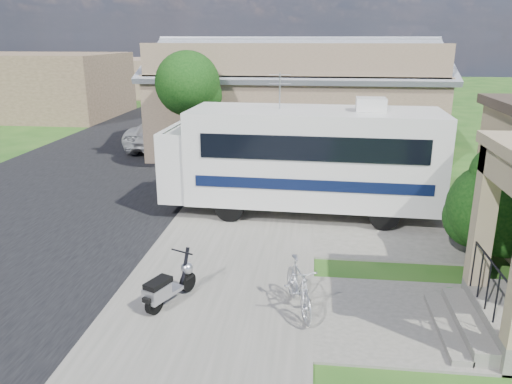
# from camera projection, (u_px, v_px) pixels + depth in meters

# --- Properties ---
(ground) EXTENTS (120.00, 120.00, 0.00)m
(ground) POSITION_uv_depth(u_px,v_px,m) (266.00, 287.00, 10.49)
(ground) COLOR #1B4713
(street_slab) EXTENTS (9.00, 80.00, 0.02)m
(street_slab) POSITION_uv_depth(u_px,v_px,m) (110.00, 163.00, 20.79)
(street_slab) COLOR black
(street_slab) RESTS_ON ground
(sidewalk_slab) EXTENTS (4.00, 80.00, 0.06)m
(sidewalk_slab) POSITION_uv_depth(u_px,v_px,m) (265.00, 167.00, 20.08)
(sidewalk_slab) COLOR #5B5952
(sidewalk_slab) RESTS_ON ground
(driveway_slab) EXTENTS (7.00, 6.00, 0.05)m
(driveway_slab) POSITION_uv_depth(u_px,v_px,m) (332.00, 216.00, 14.59)
(driveway_slab) COLOR #5B5952
(driveway_slab) RESTS_ON ground
(walk_slab) EXTENTS (4.00, 3.00, 0.05)m
(walk_slab) POSITION_uv_depth(u_px,v_px,m) (422.00, 320.00, 9.21)
(walk_slab) COLOR #5B5952
(walk_slab) RESTS_ON ground
(warehouse) EXTENTS (12.50, 8.40, 5.04)m
(warehouse) POSITION_uv_depth(u_px,v_px,m) (295.00, 105.00, 23.15)
(warehouse) COLOR brown
(warehouse) RESTS_ON ground
(distant_bldg_far) EXTENTS (10.00, 8.00, 4.00)m
(distant_bldg_far) POSITION_uv_depth(u_px,v_px,m) (40.00, 85.00, 32.62)
(distant_bldg_far) COLOR brown
(distant_bldg_far) RESTS_ON ground
(distant_bldg_near) EXTENTS (8.00, 7.00, 3.20)m
(distant_bldg_near) POSITION_uv_depth(u_px,v_px,m) (134.00, 77.00, 43.90)
(distant_bldg_near) COLOR brown
(distant_bldg_near) RESTS_ON ground
(street_tree_a) EXTENTS (2.44, 2.40, 4.58)m
(street_tree_a) POSITION_uv_depth(u_px,v_px,m) (191.00, 87.00, 18.51)
(street_tree_a) COLOR #312216
(street_tree_a) RESTS_ON ground
(street_tree_b) EXTENTS (2.44, 2.40, 4.73)m
(street_tree_b) POSITION_uv_depth(u_px,v_px,m) (233.00, 67.00, 27.95)
(street_tree_b) COLOR #312216
(street_tree_b) RESTS_ON ground
(street_tree_c) EXTENTS (2.44, 2.40, 4.42)m
(street_tree_c) POSITION_uv_depth(u_px,v_px,m) (253.00, 64.00, 36.57)
(street_tree_c) COLOR #312216
(street_tree_c) RESTS_ON ground
(motorhome) EXTENTS (7.95, 2.80, 4.04)m
(motorhome) POSITION_uv_depth(u_px,v_px,m) (303.00, 156.00, 14.39)
(motorhome) COLOR silver
(motorhome) RESTS_ON ground
(shrub) EXTENTS (2.26, 2.15, 2.77)m
(shrub) POSITION_uv_depth(u_px,v_px,m) (496.00, 204.00, 11.29)
(shrub) COLOR #312216
(shrub) RESTS_ON ground
(scooter) EXTENTS (0.80, 1.38, 0.96)m
(scooter) POSITION_uv_depth(u_px,v_px,m) (168.00, 287.00, 9.59)
(scooter) COLOR black
(scooter) RESTS_ON ground
(bicycle) EXTENTS (0.95, 1.74, 1.01)m
(bicycle) POSITION_uv_depth(u_px,v_px,m) (298.00, 289.00, 9.36)
(bicycle) COLOR #A7A7AF
(bicycle) RESTS_ON ground
(pickup_truck) EXTENTS (3.31, 5.97, 1.58)m
(pickup_truck) POSITION_uv_depth(u_px,v_px,m) (173.00, 130.00, 23.58)
(pickup_truck) COLOR silver
(pickup_truck) RESTS_ON ground
(van) EXTENTS (2.30, 5.59, 1.62)m
(van) POSITION_uv_depth(u_px,v_px,m) (192.00, 110.00, 29.98)
(van) COLOR silver
(van) RESTS_ON ground
(garden_hose) EXTENTS (0.37, 0.37, 0.17)m
(garden_hose) POSITION_uv_depth(u_px,v_px,m) (451.00, 297.00, 9.93)
(garden_hose) COLOR #14651A
(garden_hose) RESTS_ON ground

